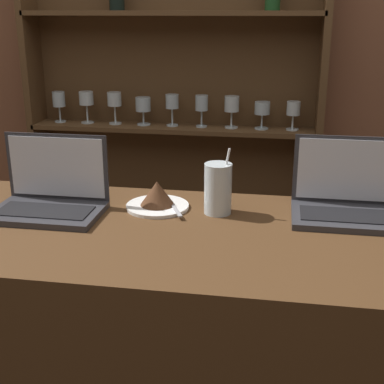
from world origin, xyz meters
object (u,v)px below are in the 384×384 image
laptop_near (50,195)px  water_glass (218,189)px  cake_plate (157,197)px  laptop_far (348,199)px

laptop_near → water_glass: (0.49, 0.07, 0.03)m
cake_plate → water_glass: (0.18, -0.01, 0.04)m
laptop_near → water_glass: bearing=8.0°
laptop_near → cake_plate: size_ratio=1.67×
laptop_near → laptop_far: bearing=7.1°
laptop_far → water_glass: 0.37m
laptop_near → cake_plate: laptop_near is taller
water_glass → laptop_far: bearing=5.8°
laptop_far → water_glass: laptop_far is taller
laptop_near → laptop_far: laptop_far is taller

